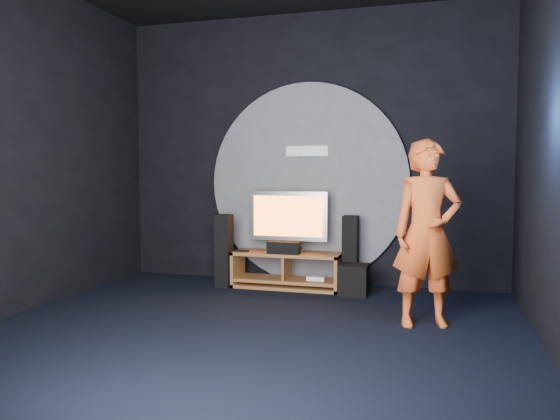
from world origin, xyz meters
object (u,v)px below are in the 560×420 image
object	(u,v)px
tv	(288,219)
media_console	(287,272)
tower_speaker_left	(224,251)
tower_speaker_right	(350,253)
player	(427,233)
subwoofer	(354,280)

from	to	relation	value
tv	media_console	bearing A→B (deg)	-83.84
tower_speaker_left	tower_speaker_right	xyz separation A→B (m)	(1.56, 0.25, 0.00)
tv	player	xyz separation A→B (m)	(1.71, -1.32, 0.02)
media_console	tv	distance (m)	0.67
tower_speaker_left	subwoofer	xyz separation A→B (m)	(1.65, -0.02, -0.28)
media_console	player	bearing A→B (deg)	-36.36
media_console	tv	bearing A→B (deg)	96.16
subwoofer	tower_speaker_left	bearing A→B (deg)	179.46
tower_speaker_left	player	size ratio (longest dim) A/B	0.52
media_console	subwoofer	distance (m)	0.88
tower_speaker_left	player	distance (m)	2.75
tower_speaker_right	player	world-z (taller)	player
tower_speaker_right	tv	bearing A→B (deg)	-178.29
subwoofer	tower_speaker_right	bearing A→B (deg)	107.82
subwoofer	player	xyz separation A→B (m)	(0.84, -1.08, 0.70)
tv	tower_speaker_right	xyz separation A→B (m)	(0.78, 0.02, -0.41)
tv	player	distance (m)	2.16
tower_speaker_right	subwoofer	bearing A→B (deg)	-72.18
media_console	player	distance (m)	2.23
subwoofer	player	distance (m)	1.54
media_console	tower_speaker_left	bearing A→B (deg)	-168.37
tower_speaker_left	tower_speaker_right	distance (m)	1.58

